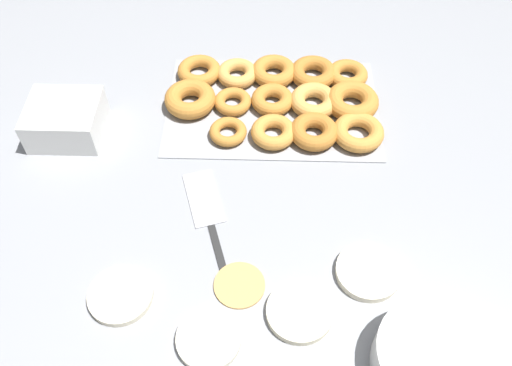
% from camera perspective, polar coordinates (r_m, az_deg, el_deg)
% --- Properties ---
extents(ground_plane, '(3.00, 3.00, 0.00)m').
position_cam_1_polar(ground_plane, '(1.00, -1.92, -6.96)').
color(ground_plane, gray).
extents(pancake_0, '(0.11, 0.11, 0.01)m').
position_cam_1_polar(pancake_0, '(0.98, -14.08, -11.38)').
color(pancake_0, beige).
rests_on(pancake_0, ground_plane).
extents(pancake_1, '(0.09, 0.09, 0.01)m').
position_cam_1_polar(pancake_1, '(0.96, -1.76, -10.63)').
color(pancake_1, tan).
rests_on(pancake_1, ground_plane).
extents(pancake_2, '(0.12, 0.12, 0.02)m').
position_cam_1_polar(pancake_2, '(0.99, 11.71, -9.12)').
color(pancake_2, beige).
rests_on(pancake_2, ground_plane).
extents(pancake_3, '(0.11, 0.11, 0.01)m').
position_cam_1_polar(pancake_3, '(0.94, 4.61, -13.37)').
color(pancake_3, beige).
rests_on(pancake_3, ground_plane).
extents(pancake_4, '(0.11, 0.11, 0.01)m').
position_cam_1_polar(pancake_4, '(0.92, -5.01, -16.04)').
color(pancake_4, silver).
rests_on(pancake_4, ground_plane).
extents(donut_tray, '(0.48, 0.32, 0.04)m').
position_cam_1_polar(donut_tray, '(1.23, 2.78, 8.78)').
color(donut_tray, '#93969B').
rests_on(donut_tray, ground_plane).
extents(batter_bowl, '(0.19, 0.19, 0.07)m').
position_cam_1_polar(batter_bowl, '(0.92, 18.29, -17.30)').
color(batter_bowl, white).
rests_on(batter_bowl, ground_plane).
extents(container_stack, '(0.15, 0.14, 0.08)m').
position_cam_1_polar(container_stack, '(1.22, -19.41, 6.30)').
color(container_stack, white).
rests_on(container_stack, ground_plane).
extents(spatula, '(0.12, 0.30, 0.01)m').
position_cam_1_polar(spatula, '(1.05, -5.16, -2.93)').
color(spatula, black).
rests_on(spatula, ground_plane).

